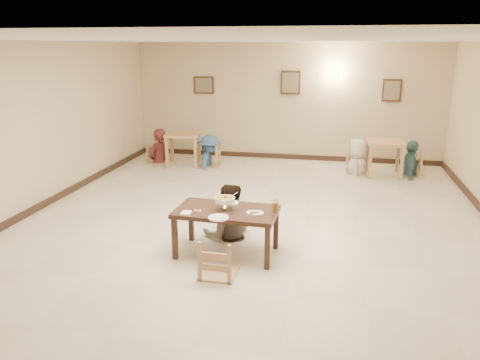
% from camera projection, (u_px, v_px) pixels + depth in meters
% --- Properties ---
extents(floor, '(10.00, 10.00, 0.00)m').
position_uv_depth(floor, '(251.00, 226.00, 7.84)').
color(floor, beige).
rests_on(floor, ground).
extents(ceiling, '(10.00, 10.00, 0.00)m').
position_uv_depth(ceiling, '(252.00, 40.00, 7.00)').
color(ceiling, white).
rests_on(ceiling, wall_back).
extents(wall_back, '(10.00, 0.00, 10.00)m').
position_uv_depth(wall_back, '(286.00, 102.00, 12.12)').
color(wall_back, beige).
rests_on(wall_back, floor).
extents(wall_front, '(10.00, 0.00, 10.00)m').
position_uv_depth(wall_front, '(97.00, 299.00, 2.72)').
color(wall_front, beige).
rests_on(wall_front, floor).
extents(wall_left, '(0.00, 10.00, 10.00)m').
position_uv_depth(wall_left, '(28.00, 129.00, 8.20)').
color(wall_left, beige).
rests_on(wall_left, floor).
extents(baseboard_back, '(8.00, 0.06, 0.12)m').
position_uv_depth(baseboard_back, '(285.00, 156.00, 12.49)').
color(baseboard_back, '#322017').
rests_on(baseboard_back, floor).
extents(baseboard_left, '(0.06, 10.00, 0.12)m').
position_uv_depth(baseboard_left, '(39.00, 207.00, 8.59)').
color(baseboard_left, '#322017').
rests_on(baseboard_left, floor).
extents(picture_a, '(0.55, 0.04, 0.45)m').
position_uv_depth(picture_a, '(204.00, 85.00, 12.40)').
color(picture_a, '#3D2817').
rests_on(picture_a, wall_back).
extents(picture_b, '(0.50, 0.04, 0.60)m').
position_uv_depth(picture_b, '(290.00, 83.00, 11.93)').
color(picture_b, '#3D2817').
rests_on(picture_b, wall_back).
extents(picture_c, '(0.45, 0.04, 0.55)m').
position_uv_depth(picture_c, '(392.00, 90.00, 11.48)').
color(picture_c, '#3D2817').
rests_on(picture_c, wall_back).
extents(wall_sconce, '(0.16, 0.05, 0.22)m').
position_uv_depth(wall_sconce, '(335.00, 71.00, 11.63)').
color(wall_sconce, '#FFD88C').
rests_on(wall_sconce, wall_back).
extents(main_table, '(1.47, 0.86, 0.68)m').
position_uv_depth(main_table, '(227.00, 215.00, 6.65)').
color(main_table, '#3D2217').
rests_on(main_table, floor).
extents(chair_far, '(0.44, 0.44, 0.94)m').
position_uv_depth(chair_far, '(229.00, 206.00, 7.41)').
color(chair_far, tan).
rests_on(chair_far, floor).
extents(chair_near, '(0.47, 0.47, 1.00)m').
position_uv_depth(chair_near, '(218.00, 240.00, 6.04)').
color(chair_near, tan).
rests_on(chair_near, floor).
extents(main_diner, '(0.97, 0.85, 1.70)m').
position_uv_depth(main_diner, '(228.00, 184.00, 7.22)').
color(main_diner, gray).
rests_on(main_diner, floor).
extents(curry_warmer, '(0.32, 0.29, 0.26)m').
position_uv_depth(curry_warmer, '(225.00, 200.00, 6.58)').
color(curry_warmer, silver).
rests_on(curry_warmer, main_table).
extents(rice_plate_far, '(0.28, 0.28, 0.06)m').
position_uv_depth(rice_plate_far, '(229.00, 202.00, 6.88)').
color(rice_plate_far, white).
rests_on(rice_plate_far, main_table).
extents(rice_plate_near, '(0.28, 0.28, 0.06)m').
position_uv_depth(rice_plate_near, '(219.00, 217.00, 6.28)').
color(rice_plate_near, white).
rests_on(rice_plate_near, main_table).
extents(fried_plate, '(0.25, 0.25, 0.05)m').
position_uv_depth(fried_plate, '(255.00, 213.00, 6.46)').
color(fried_plate, white).
rests_on(fried_plate, main_table).
extents(chili_dish, '(0.10, 0.10, 0.02)m').
position_uv_depth(chili_dish, '(198.00, 210.00, 6.56)').
color(chili_dish, white).
rests_on(chili_dish, main_table).
extents(napkin_cutlery, '(0.16, 0.25, 0.03)m').
position_uv_depth(napkin_cutlery, '(186.00, 213.00, 6.44)').
color(napkin_cutlery, white).
rests_on(napkin_cutlery, main_table).
extents(drink_glass, '(0.08, 0.08, 0.17)m').
position_uv_depth(drink_glass, '(275.00, 206.00, 6.53)').
color(drink_glass, white).
rests_on(drink_glass, main_table).
extents(bg_table_left, '(0.95, 0.95, 0.82)m').
position_uv_depth(bg_table_left, '(183.00, 138.00, 11.66)').
color(bg_table_left, tan).
rests_on(bg_table_left, floor).
extents(bg_table_right, '(0.82, 0.82, 0.81)m').
position_uv_depth(bg_table_right, '(385.00, 147.00, 10.75)').
color(bg_table_right, tan).
rests_on(bg_table_right, floor).
extents(bg_chair_ll, '(0.46, 0.46, 0.98)m').
position_uv_depth(bg_chair_ll, '(158.00, 144.00, 11.91)').
color(bg_chair_ll, tan).
rests_on(bg_chair_ll, floor).
extents(bg_chair_lr, '(0.48, 0.48, 1.01)m').
position_uv_depth(bg_chair_lr, '(209.00, 147.00, 11.57)').
color(bg_chair_lr, tan).
rests_on(bg_chair_lr, floor).
extents(bg_chair_rl, '(0.44, 0.44, 0.94)m').
position_uv_depth(bg_chair_rl, '(358.00, 154.00, 10.97)').
color(bg_chair_rl, tan).
rests_on(bg_chair_rl, floor).
extents(bg_chair_rr, '(0.46, 0.46, 0.98)m').
position_uv_depth(bg_chair_rr, '(412.00, 155.00, 10.75)').
color(bg_chair_rr, tan).
rests_on(bg_chair_rr, floor).
extents(bg_diner_a, '(0.63, 0.76, 1.78)m').
position_uv_depth(bg_diner_a, '(158.00, 129.00, 11.80)').
color(bg_diner_a, maroon).
rests_on(bg_diner_a, floor).
extents(bg_diner_b, '(0.68, 1.09, 1.61)m').
position_uv_depth(bg_diner_b, '(209.00, 135.00, 11.48)').
color(bg_diner_b, teal).
rests_on(bg_diner_b, floor).
extents(bg_diner_c, '(0.61, 0.86, 1.64)m').
position_uv_depth(bg_diner_c, '(359.00, 139.00, 10.87)').
color(bg_diner_c, silver).
rests_on(bg_diner_c, floor).
extents(bg_diner_d, '(0.48, 1.01, 1.67)m').
position_uv_depth(bg_diner_d, '(413.00, 140.00, 10.65)').
color(bg_diner_d, teal).
rests_on(bg_diner_d, floor).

